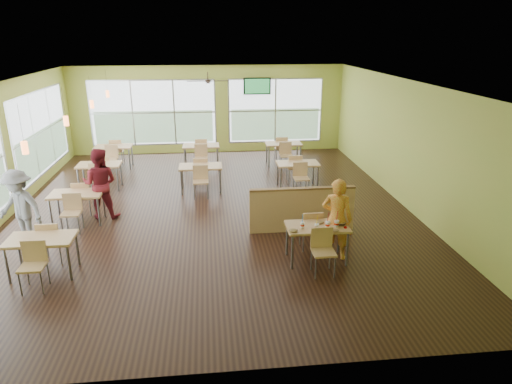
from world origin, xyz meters
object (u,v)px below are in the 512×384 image
(half_wall_divider, at_px, (302,209))
(man_plaid, at_px, (337,219))
(main_table, at_px, (317,231))
(food_basket, at_px, (341,223))

(half_wall_divider, relative_size, man_plaid, 1.44)
(main_table, distance_m, half_wall_divider, 1.45)
(man_plaid, distance_m, food_basket, 0.11)
(main_table, relative_size, man_plaid, 0.91)
(main_table, xyz_separation_m, food_basket, (0.47, 0.02, 0.15))
(food_basket, bearing_deg, main_table, -178.02)
(main_table, distance_m, food_basket, 0.49)
(main_table, bearing_deg, man_plaid, 12.79)
(main_table, bearing_deg, half_wall_divider, 90.00)
(man_plaid, xyz_separation_m, food_basket, (0.06, -0.08, -0.06))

